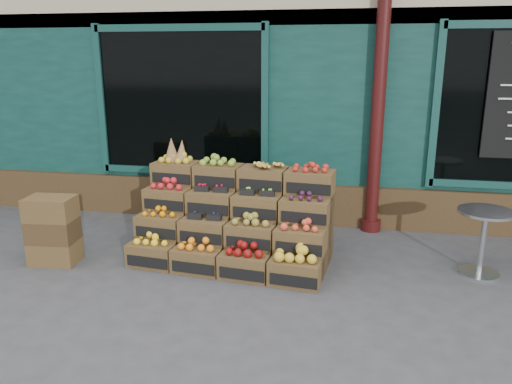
# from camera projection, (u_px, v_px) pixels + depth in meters

# --- Properties ---
(ground) EXTENTS (60.00, 60.00, 0.00)m
(ground) POSITION_uv_depth(u_px,v_px,m) (262.00, 285.00, 5.39)
(ground) COLOR #3E3E41
(ground) RESTS_ON ground
(shop_facade) EXTENTS (12.00, 6.24, 4.80)m
(shop_facade) POSITION_uv_depth(u_px,v_px,m) (310.00, 56.00, 9.60)
(shop_facade) COLOR #113933
(shop_facade) RESTS_ON ground
(crate_display) EXTENTS (2.37, 1.33, 1.42)m
(crate_display) POSITION_uv_depth(u_px,v_px,m) (234.00, 224.00, 6.01)
(crate_display) COLOR brown
(crate_display) RESTS_ON ground
(spare_crates) EXTENTS (0.57, 0.42, 0.81)m
(spare_crates) POSITION_uv_depth(u_px,v_px,m) (53.00, 230.00, 5.90)
(spare_crates) COLOR brown
(spare_crates) RESTS_ON ground
(bistro_table) EXTENTS (0.61, 0.61, 0.76)m
(bistro_table) POSITION_uv_depth(u_px,v_px,m) (483.00, 235.00, 5.53)
(bistro_table) COLOR #B7BABE
(bistro_table) RESTS_ON ground
(shopkeeper) EXTENTS (0.73, 0.57, 1.79)m
(shopkeeper) POSITION_uv_depth(u_px,v_px,m) (176.00, 151.00, 8.13)
(shopkeeper) COLOR #1F6D2C
(shopkeeper) RESTS_ON ground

